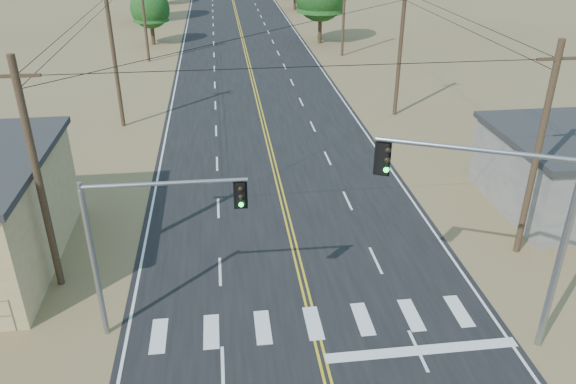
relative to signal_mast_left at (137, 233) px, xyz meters
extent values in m
cube|color=black|center=(6.33, 21.58, -4.38)|extent=(15.00, 200.00, 0.02)
cylinder|color=gray|center=(-5.17, 0.58, -3.64)|extent=(0.06, 0.06, 1.50)
cylinder|color=#4C3826|center=(-4.17, 3.58, 0.61)|extent=(0.30, 0.30, 10.00)
cube|color=#4C3826|center=(-4.17, 3.58, 4.81)|extent=(1.80, 0.12, 0.12)
cylinder|color=#4C3826|center=(-4.17, 23.58, 0.61)|extent=(0.30, 0.30, 10.00)
cylinder|color=#4C3826|center=(-4.17, 43.58, 0.61)|extent=(0.30, 0.30, 10.00)
cylinder|color=#4C3826|center=(16.83, 3.58, 0.61)|extent=(0.30, 0.30, 10.00)
cube|color=#4C3826|center=(16.83, 3.58, 4.81)|extent=(1.80, 0.12, 0.12)
cylinder|color=#4C3826|center=(16.83, 23.58, 0.61)|extent=(0.30, 0.30, 10.00)
cylinder|color=#4C3826|center=(16.83, 43.58, 0.61)|extent=(0.30, 0.30, 10.00)
cylinder|color=gray|center=(-1.67, 0.03, -1.30)|extent=(0.21, 0.21, 6.19)
cylinder|color=gray|center=(-1.67, 0.03, 1.79)|extent=(0.16, 0.16, 0.53)
cylinder|color=gray|center=(1.15, -0.01, 1.88)|extent=(5.63, 0.23, 0.14)
cube|color=black|center=(3.70, -0.05, 1.31)|extent=(0.31, 0.27, 0.97)
sphere|color=black|center=(3.70, -0.21, 1.62)|extent=(0.18, 0.18, 0.18)
sphere|color=black|center=(3.70, -0.21, 1.31)|extent=(0.18, 0.18, 0.18)
sphere|color=#0CE533|center=(3.70, -0.21, 1.00)|extent=(0.18, 0.18, 0.18)
cylinder|color=gray|center=(14.52, -2.62, -0.69)|extent=(0.25, 0.25, 7.40)
cylinder|color=gray|center=(11.49, -1.27, 3.11)|extent=(6.13, 2.86, 0.17)
cube|color=black|center=(8.75, -0.04, 2.43)|extent=(0.47, 0.44, 1.16)
sphere|color=black|center=(8.83, -0.22, 2.80)|extent=(0.21, 0.21, 0.21)
sphere|color=black|center=(8.83, -0.22, 2.43)|extent=(0.21, 0.21, 0.21)
sphere|color=#0CE533|center=(8.83, -0.22, 2.06)|extent=(0.21, 0.21, 0.21)
cylinder|color=#3F2D1E|center=(-4.40, 51.95, -3.03)|extent=(0.46, 0.46, 2.72)
cone|color=#134313|center=(-4.40, 51.95, 0.75)|extent=(4.24, 4.24, 4.84)
sphere|color=#134313|center=(-4.40, 51.95, -0.23)|extent=(4.54, 4.54, 4.54)
cylinder|color=#3F2D1E|center=(-7.12, 67.52, -2.38)|extent=(0.49, 0.49, 4.02)
cylinder|color=#3F2D1E|center=(15.48, 50.22, -2.56)|extent=(0.46, 0.46, 3.66)
cylinder|color=#3F2D1E|center=(15.81, 75.22, -3.05)|extent=(0.39, 0.39, 2.68)
camera|label=1|loc=(3.20, -17.55, 10.26)|focal=35.00mm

